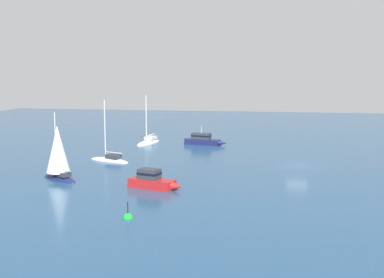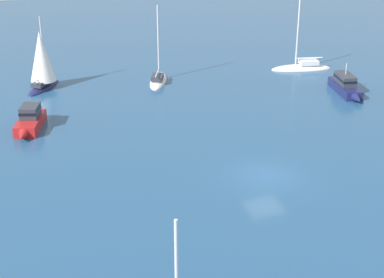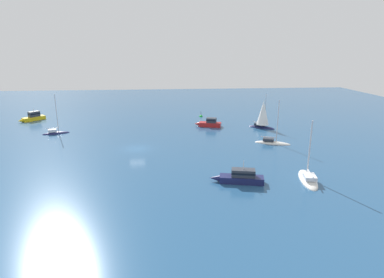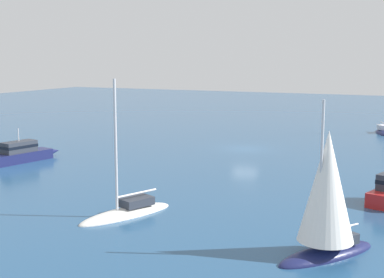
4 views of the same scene
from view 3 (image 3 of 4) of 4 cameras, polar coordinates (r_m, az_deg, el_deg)
name	(u,v)px [view 3 (image 3 of 4)]	position (r m, az deg, el deg)	size (l,w,h in m)	color
ground_plane	(137,149)	(54.54, -9.72, -1.72)	(160.00, 160.00, 0.00)	navy
powerboat	(209,123)	(68.97, 3.09, 2.82)	(5.84, 3.05, 1.88)	#B21E1E
yacht	(263,116)	(68.85, 12.37, 4.00)	(5.48, 4.40, 7.53)	#191E4C
cabin_cruiser	(33,117)	(83.21, -26.27, 3.50)	(5.08, 5.30, 2.79)	yellow
sailboat	(272,143)	(58.39, 13.96, -0.65)	(6.27, 3.84, 8.16)	silver
powerboat_1	(240,177)	(40.83, 8.48, -6.65)	(6.84, 2.76, 2.89)	#191E4C
yacht_1	(56,133)	(68.55, -22.92, 1.00)	(5.19, 2.88, 8.15)	#191E4C
yacht_2	(308,179)	(43.86, 19.79, -6.70)	(3.35, 6.98, 8.14)	silver
channel_buoy	(201,117)	(79.07, 1.58, 3.98)	(0.83, 0.83, 1.73)	green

